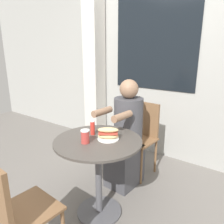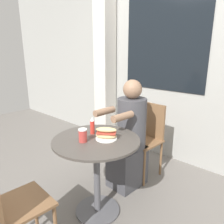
% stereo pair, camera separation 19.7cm
% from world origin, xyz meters
% --- Properties ---
extents(ground_plane, '(8.00, 8.00, 0.00)m').
position_xyz_m(ground_plane, '(0.00, 0.00, 0.00)').
color(ground_plane, slate).
extents(storefront_wall, '(8.00, 0.09, 2.80)m').
position_xyz_m(storefront_wall, '(-0.00, 1.48, 1.40)').
color(storefront_wall, '#9E9E99').
rests_on(storefront_wall, ground_plane).
extents(lattice_pillar, '(0.25, 0.25, 2.40)m').
position_xyz_m(lattice_pillar, '(-1.13, 1.30, 1.20)').
color(lattice_pillar, beige).
rests_on(lattice_pillar, ground_plane).
extents(cafe_table, '(0.76, 0.76, 0.74)m').
position_xyz_m(cafe_table, '(0.00, 0.00, 0.54)').
color(cafe_table, '#47423D').
rests_on(cafe_table, ground_plane).
extents(diner_chair, '(0.40, 0.40, 0.87)m').
position_xyz_m(diner_chair, '(-0.05, 0.90, 0.52)').
color(diner_chair, brown).
rests_on(diner_chair, ground_plane).
extents(seated_diner, '(0.34, 0.57, 1.19)m').
position_xyz_m(seated_diner, '(-0.06, 0.55, 0.52)').
color(seated_diner, '#424247').
rests_on(seated_diner, ground_plane).
extents(empty_chair_across, '(0.40, 0.40, 0.87)m').
position_xyz_m(empty_chair_across, '(-0.08, -0.77, 0.52)').
color(empty_chair_across, brown).
rests_on(empty_chair_across, ground_plane).
extents(sandwich_on_plate, '(0.19, 0.18, 0.11)m').
position_xyz_m(sandwich_on_plate, '(0.06, 0.06, 0.79)').
color(sandwich_on_plate, white).
rests_on(sandwich_on_plate, cafe_table).
extents(drink_cup, '(0.07, 0.07, 0.11)m').
position_xyz_m(drink_cup, '(-0.04, -0.11, 0.80)').
color(drink_cup, '#B73D38').
rests_on(drink_cup, cafe_table).
extents(condiment_bottle, '(0.04, 0.04, 0.16)m').
position_xyz_m(condiment_bottle, '(-0.12, 0.07, 0.82)').
color(condiment_bottle, red).
rests_on(condiment_bottle, cafe_table).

